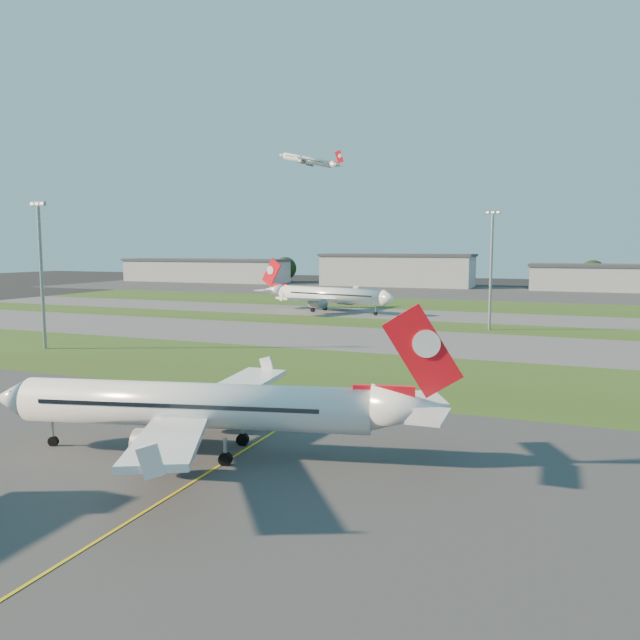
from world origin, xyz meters
The scene contains 21 objects.
ground centered at (0.00, 0.00, 0.00)m, with size 700.00×700.00×0.00m, color black.
apron_near centered at (0.00, 0.00, 0.01)m, with size 300.00×70.00×0.01m, color #333335.
grass_strip_a centered at (0.00, 52.00, 0.01)m, with size 300.00×34.00×0.01m, color #324818.
taxiway_a centered at (0.00, 85.00, 0.01)m, with size 300.00×32.00×0.01m, color #515154.
grass_strip_b centered at (0.00, 110.00, 0.01)m, with size 300.00×18.00×0.01m, color #324818.
taxiway_b centered at (0.00, 132.00, 0.01)m, with size 300.00×26.00×0.01m, color #515154.
grass_strip_c centered at (0.00, 165.00, 0.01)m, with size 300.00×40.00×0.01m, color #324818.
apron_far centered at (0.00, 225.00, 0.01)m, with size 400.00×80.00×0.01m, color #333335.
yellow_line centered at (5.00, 0.00, 0.00)m, with size 0.25×60.00×0.02m, color gold.
airliner_parked centered at (1.65, 13.61, 4.17)m, with size 37.48×31.42×11.88m.
airliner_taxiing centered at (-31.31, 130.80, 4.65)m, with size 41.63×34.92×13.25m.
airliner_departing centered at (-79.72, 229.82, 56.66)m, with size 28.84×24.49×9.00m.
light_mast_west centered at (-55.00, 52.00, 14.81)m, with size 3.20×0.70×25.80m.
light_mast_centre centered at (15.00, 108.00, 14.81)m, with size 3.20×0.70×25.80m.
hangar_far_west centered at (-150.00, 255.00, 6.14)m, with size 91.80×23.00×12.20m.
hangar_west centered at (-45.00, 255.00, 7.64)m, with size 71.40×23.00×15.20m.
hangar_east centered at (55.00, 255.00, 5.64)m, with size 81.60×23.00×11.20m.
tree_far_west centered at (-190.00, 268.00, 6.49)m, with size 11.00×11.00×12.00m.
tree_west centered at (-110.00, 270.00, 7.14)m, with size 12.10×12.10×13.20m.
tree_mid_west centered at (-20.00, 266.00, 5.84)m, with size 9.90×9.90×10.80m.
tree_mid_east centered at (40.00, 269.00, 6.81)m, with size 11.55×11.55×12.60m.
Camera 1 is at (31.01, -31.17, 17.75)m, focal length 35.00 mm.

